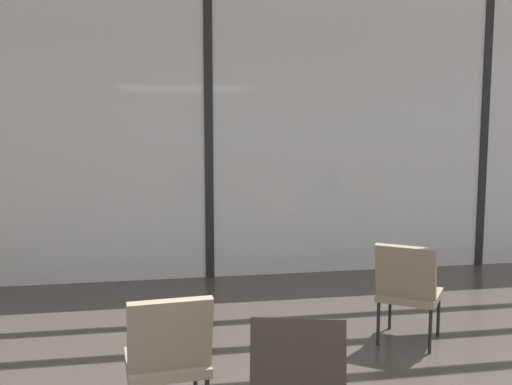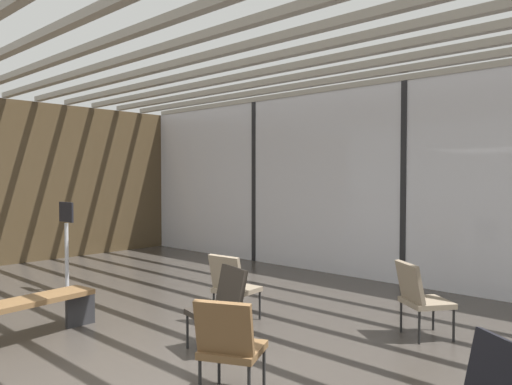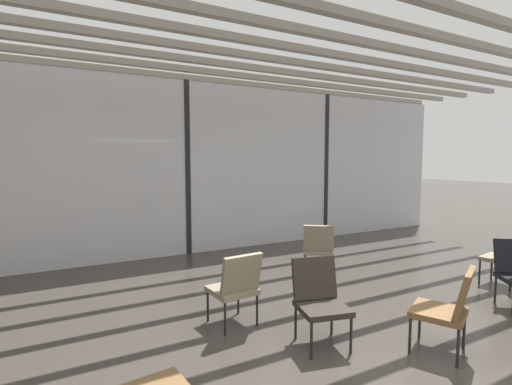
% 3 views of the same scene
% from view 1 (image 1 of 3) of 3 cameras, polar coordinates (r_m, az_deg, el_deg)
% --- Properties ---
extents(glass_curtain_wall, '(14.00, 0.08, 3.47)m').
position_cam_1_polar(glass_curtain_wall, '(6.89, -4.67, 5.94)').
color(glass_curtain_wall, silver).
rests_on(glass_curtain_wall, ground).
extents(window_mullion_1, '(0.10, 0.12, 3.47)m').
position_cam_1_polar(window_mullion_1, '(6.89, -4.67, 5.94)').
color(window_mullion_1, black).
rests_on(window_mullion_1, ground).
extents(window_mullion_2, '(0.10, 0.12, 3.47)m').
position_cam_1_polar(window_mullion_2, '(8.02, 21.20, 5.63)').
color(window_mullion_2, black).
rests_on(window_mullion_2, ground).
extents(parked_airplane, '(12.89, 4.35, 4.35)m').
position_cam_1_polar(parked_airplane, '(13.28, -3.25, 8.32)').
color(parked_airplane, silver).
rests_on(parked_airplane, ground).
extents(lounge_chair_1, '(0.70, 0.71, 0.87)m').
position_cam_1_polar(lounge_chair_1, '(5.06, 14.59, -8.87)').
color(lounge_chair_1, '#7F705B').
rests_on(lounge_chair_1, ground).
extents(lounge_chair_5, '(0.53, 0.57, 0.87)m').
position_cam_1_polar(lounge_chair_5, '(3.62, -8.57, -15.21)').
color(lounge_chair_5, '#7F705B').
rests_on(lounge_chair_5, ground).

